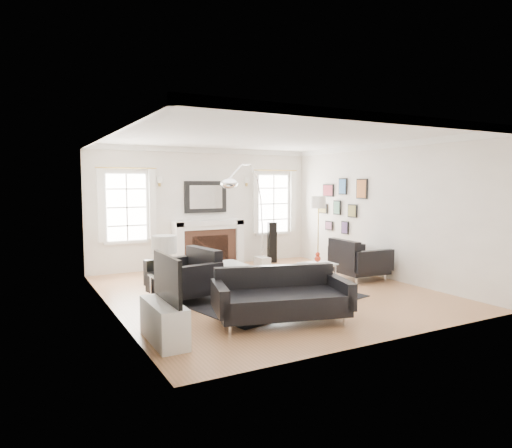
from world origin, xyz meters
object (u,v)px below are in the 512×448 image
fireplace (209,244)px  armchair_right (357,261)px  armchair_left (187,277)px  gourd_lamp (164,252)px  arc_floor_lamp (247,212)px  coffee_table (220,267)px  sofa (280,298)px

fireplace → armchair_right: (2.13, -2.76, -0.16)m
armchair_left → gourd_lamp: size_ratio=1.87×
armchair_right → arc_floor_lamp: (-1.65, 1.71, 0.96)m
gourd_lamp → armchair_right: bearing=0.4°
armchair_left → coffee_table: armchair_left is taller
armchair_left → sofa: bearing=-65.4°
armchair_right → arc_floor_lamp: 2.56m
fireplace → coffee_table: size_ratio=1.71×
sofa → gourd_lamp: gourd_lamp is taller
armchair_right → gourd_lamp: (-4.05, -0.03, 0.47)m
fireplace → armchair_right: bearing=-52.4°
fireplace → gourd_lamp: size_ratio=2.63×
fireplace → arc_floor_lamp: (0.48, -1.05, 0.80)m
arc_floor_lamp → coffee_table: bearing=-136.1°
sofa → arc_floor_lamp: 3.73m
armchair_right → coffee_table: (-2.80, 0.61, 0.03)m
armchair_left → gourd_lamp: (-0.40, -0.08, 0.46)m
fireplace → sofa: size_ratio=0.82×
gourd_lamp → arc_floor_lamp: arc_floor_lamp is taller
sofa → arc_floor_lamp: (1.21, 3.39, 1.01)m
gourd_lamp → sofa: bearing=-54.2°
armchair_right → coffee_table: 2.86m
fireplace → arc_floor_lamp: 1.41m
coffee_table → arc_floor_lamp: 1.84m
armchair_left → coffee_table: 1.02m
sofa → armchair_left: size_ratio=1.70×
sofa → arc_floor_lamp: size_ratio=0.83×
fireplace → armchair_left: fireplace is taller
gourd_lamp → fireplace: bearing=55.5°
sofa → coffee_table: size_ratio=2.07×
armchair_right → sofa: bearing=-149.6°
sofa → coffee_table: sofa is taller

